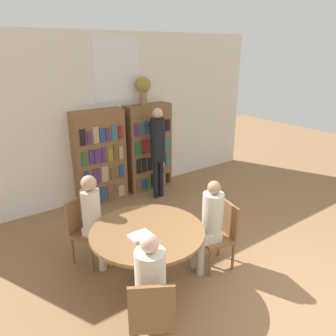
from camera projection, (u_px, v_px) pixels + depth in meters
ground_plane at (296, 308)px, 3.63m from camera, size 16.00×16.00×0.00m
wall_back at (119, 116)px, 6.14m from camera, size 6.40×0.07×3.00m
bookshelf_left at (100, 157)px, 5.93m from camera, size 0.93×0.34×1.71m
bookshelf_right at (148, 148)px, 6.51m from camera, size 0.93×0.34×1.71m
flower_vase at (143, 87)px, 6.06m from camera, size 0.29×0.29×0.52m
reading_table at (148, 238)px, 3.78m from camera, size 1.32×1.32×0.76m
chair_near_camera at (152, 315)px, 2.90m from camera, size 0.55×0.55×0.89m
chair_left_side at (85, 227)px, 4.32m from camera, size 0.52×0.52×0.89m
chair_far_side at (221, 232)px, 4.21m from camera, size 0.48×0.48×0.89m
seated_reader_left at (94, 216)px, 4.16m from camera, size 0.35×0.39×1.25m
seated_reader_right at (209, 221)px, 4.07m from camera, size 0.40×0.33×1.22m
seated_reader_back at (150, 282)px, 3.00m from camera, size 0.41×0.42×1.23m
librarian_standing at (158, 145)px, 6.00m from camera, size 0.27×0.54×1.72m
open_book_on_table at (140, 236)px, 3.61m from camera, size 0.24×0.18×0.03m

